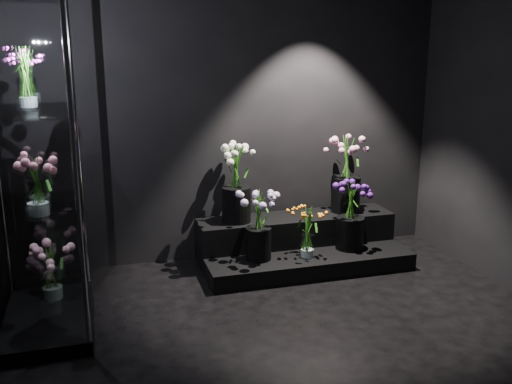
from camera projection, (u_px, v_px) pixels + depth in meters
name	position (u px, v px, depth m)	size (l,w,h in m)	color
floor	(309.00, 358.00, 3.72)	(4.00, 4.00, 0.00)	black
wall_back	(233.00, 110.00, 5.23)	(4.00, 4.00, 0.00)	black
display_riser	(299.00, 244.00, 5.34)	(1.87, 0.83, 0.42)	black
display_case	(32.00, 173.00, 3.85)	(0.62, 1.04, 2.29)	black
bouquet_orange_bells	(308.00, 230.00, 5.00)	(0.32, 0.32, 0.48)	white
bouquet_lilac	(259.00, 219.00, 4.92)	(0.42, 0.42, 0.63)	black
bouquet_purple	(351.00, 213.00, 5.19)	(0.32, 0.32, 0.63)	black
bouquet_cream_roses	(236.00, 177.00, 5.11)	(0.45, 0.45, 0.71)	black
bouquet_pink_roses	(347.00, 170.00, 5.42)	(0.49, 0.49, 0.73)	black
bouquet_case_pink	(36.00, 184.00, 3.72)	(0.35, 0.35, 0.40)	white
bouquet_case_magenta	(26.00, 77.00, 3.85)	(0.26, 0.26, 0.40)	white
bouquet_case_base_pink	(51.00, 270.00, 4.30)	(0.41, 0.41, 0.43)	white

